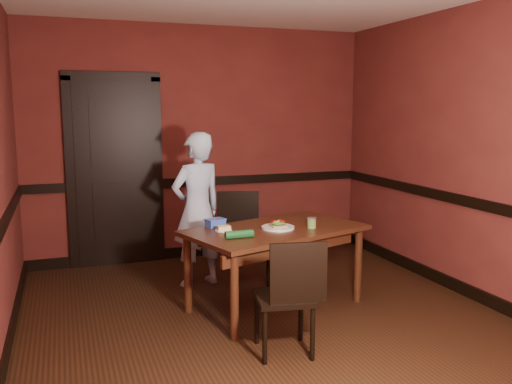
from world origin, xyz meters
TOP-DOWN VIEW (x-y plane):
  - floor at (0.00, 0.00)m, footprint 4.00×4.50m
  - wall_back at (0.00, 2.25)m, footprint 4.00×0.02m
  - wall_front at (0.00, -2.25)m, footprint 4.00×0.02m
  - wall_right at (2.00, 0.00)m, footprint 0.02×4.50m
  - dado_back at (0.00, 2.23)m, footprint 4.00×0.03m
  - dado_right at (1.99, 0.00)m, footprint 0.03×4.50m
  - baseboard_back at (0.00, 2.23)m, footprint 4.00×0.03m
  - baseboard_left at (-1.99, 0.00)m, footprint 0.03×4.50m
  - baseboard_right at (1.99, 0.00)m, footprint 0.03×4.50m
  - door at (-1.00, 2.22)m, footprint 1.05×0.07m
  - dining_table at (0.18, 0.35)m, footprint 1.73×1.28m
  - chair_far at (0.20, 1.09)m, footprint 0.55×0.55m
  - chair_near at (-0.09, -0.51)m, footprint 0.47×0.47m
  - person at (-0.32, 1.19)m, footprint 0.65×0.53m
  - sandwich_plate at (0.19, 0.32)m, footprint 0.29×0.29m
  - sauce_jar at (0.48, 0.24)m, footprint 0.08×0.08m
  - cheese_saucer at (-0.28, 0.40)m, footprint 0.14×0.14m
  - food_tub at (-0.30, 0.59)m, footprint 0.19×0.16m
  - wrapped_veg at (-0.23, 0.10)m, footprint 0.23×0.07m

SIDE VIEW (x-z plane):
  - floor at x=0.00m, z-range -0.01..0.01m
  - baseboard_back at x=0.00m, z-range 0.00..0.12m
  - baseboard_left at x=-1.99m, z-range 0.00..0.12m
  - baseboard_right at x=1.99m, z-range 0.00..0.12m
  - dining_table at x=0.18m, z-range 0.00..0.72m
  - chair_near at x=-0.09m, z-range 0.00..0.86m
  - chair_far at x=0.20m, z-range 0.00..0.91m
  - cheese_saucer at x=-0.28m, z-range 0.72..0.76m
  - sandwich_plate at x=0.19m, z-range 0.71..0.78m
  - wrapped_veg at x=-0.23m, z-range 0.72..0.79m
  - food_tub at x=-0.30m, z-range 0.72..0.79m
  - person at x=-0.32m, z-range 0.00..1.53m
  - sauce_jar at x=0.48m, z-range 0.72..0.82m
  - dado_back at x=0.00m, z-range 0.85..0.95m
  - dado_right at x=1.99m, z-range 0.85..0.95m
  - door at x=-1.00m, z-range -0.01..2.19m
  - wall_back at x=0.00m, z-range 0.00..2.70m
  - wall_front at x=0.00m, z-range 0.00..2.70m
  - wall_right at x=2.00m, z-range 0.00..2.70m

